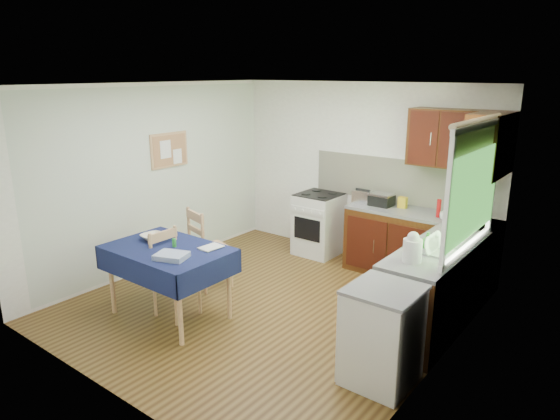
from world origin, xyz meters
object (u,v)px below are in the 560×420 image
Objects in this scene: dining_table at (168,257)px; chair_near at (173,271)px; dish_rack at (433,250)px; toaster at (363,197)px; sandwich_press at (382,199)px; kettle at (412,249)px; chair_far at (207,246)px.

chair_near reaches higher than dining_table.
dish_rack is (2.41, 1.30, 0.41)m from chair_near.
dish_rack is at bearing -54.14° from toaster.
chair_near is 2.91m from sandwich_press.
sandwich_press is 0.72× the size of dish_rack.
toaster is (0.92, 2.58, 0.48)m from chair_near.
toaster reaches higher than chair_near.
dish_rack reaches higher than sandwich_press.
chair_near is 2.40× the size of dish_rack.
kettle is (2.35, 0.97, 0.33)m from dining_table.
chair_far is at bearing -176.31° from kettle.
chair_near is at bearing -158.76° from kettle.
chair_near is at bearing -113.09° from sandwich_press.
dish_rack reaches higher than chair_near.
kettle reaches higher than chair_near.
dining_table is 4.56× the size of sandwich_press.
chair_far is 1.06× the size of chair_near.
kettle is at bearing -54.35° from sandwich_press.
toaster is (0.92, 2.64, 0.29)m from dining_table.
chair_near is 3.32× the size of sandwich_press.
dining_table is 1.37× the size of chair_near.
dining_table is 4.40× the size of kettle.
kettle reaches higher than chair_far.
dining_table is 0.86m from chair_far.
kettle reaches higher than dining_table.
chair_near is at bearing 123.98° from chair_far.
dining_table is 3.30× the size of dish_rack.
dining_table is at bearing -177.53° from chair_near.
dining_table is 2.57m from kettle.
kettle is (2.59, 0.17, 0.49)m from chair_far.
chair_far is at bearing 98.94° from dining_table.
dish_rack is 1.34× the size of kettle.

